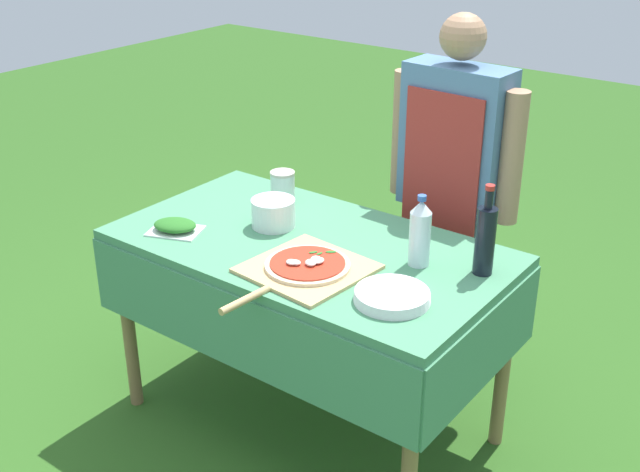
% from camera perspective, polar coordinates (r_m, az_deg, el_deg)
% --- Properties ---
extents(ground_plane, '(12.00, 12.00, 0.00)m').
position_cam_1_polar(ground_plane, '(3.22, -0.72, -12.98)').
color(ground_plane, '#2D5B1E').
extents(prep_table, '(1.40, 0.79, 0.77)m').
position_cam_1_polar(prep_table, '(2.86, -0.79, -2.26)').
color(prep_table, '#478960').
rests_on(prep_table, ground).
extents(person_cook, '(0.56, 0.20, 1.50)m').
position_cam_1_polar(person_cook, '(3.16, 9.40, 4.33)').
color(person_cook, '#333D56').
rests_on(person_cook, ground).
extents(pizza_on_peel, '(0.39, 0.57, 0.05)m').
position_cam_1_polar(pizza_on_peel, '(2.61, -1.04, -2.27)').
color(pizza_on_peel, tan).
rests_on(pizza_on_peel, prep_table).
extents(oil_bottle, '(0.07, 0.07, 0.31)m').
position_cam_1_polar(oil_bottle, '(2.61, 11.67, -0.19)').
color(oil_bottle, black).
rests_on(oil_bottle, prep_table).
extents(water_bottle, '(0.07, 0.07, 0.25)m').
position_cam_1_polar(water_bottle, '(2.63, 7.13, 0.25)').
color(water_bottle, silver).
rests_on(water_bottle, prep_table).
extents(herb_container, '(0.22, 0.19, 0.05)m').
position_cam_1_polar(herb_container, '(2.93, -10.27, 0.69)').
color(herb_container, silver).
rests_on(herb_container, prep_table).
extents(mixing_tub, '(0.16, 0.16, 0.10)m').
position_cam_1_polar(mixing_tub, '(2.93, -3.34, 1.65)').
color(mixing_tub, silver).
rests_on(mixing_tub, prep_table).
extents(plate_stack, '(0.24, 0.24, 0.03)m').
position_cam_1_polar(plate_stack, '(2.45, 5.14, -4.30)').
color(plate_stack, white).
rests_on(plate_stack, prep_table).
extents(sauce_jar, '(0.10, 0.10, 0.11)m').
position_cam_1_polar(sauce_jar, '(3.17, -2.67, 3.51)').
color(sauce_jar, silver).
rests_on(sauce_jar, prep_table).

